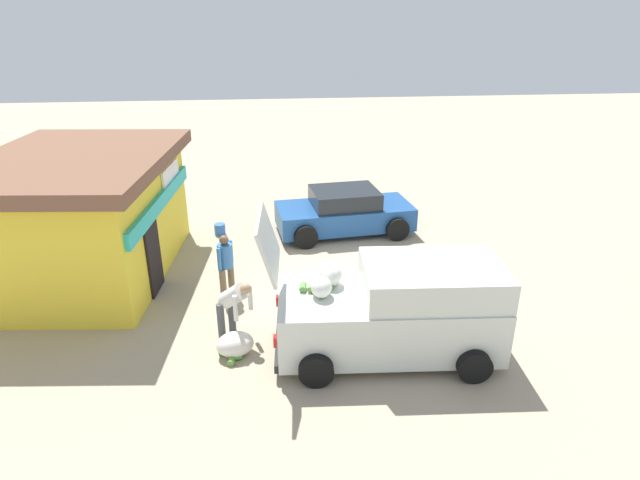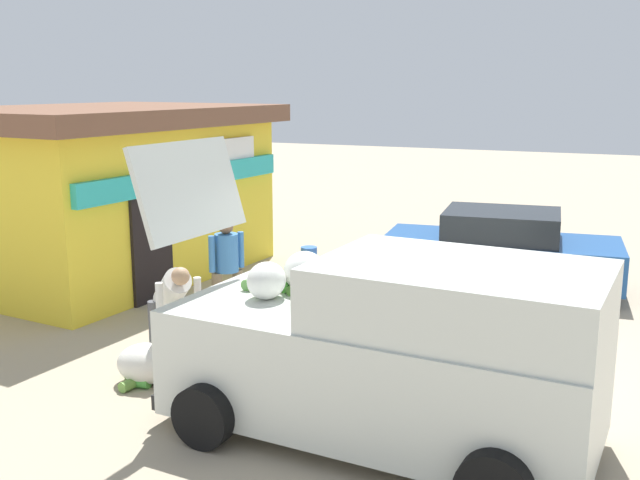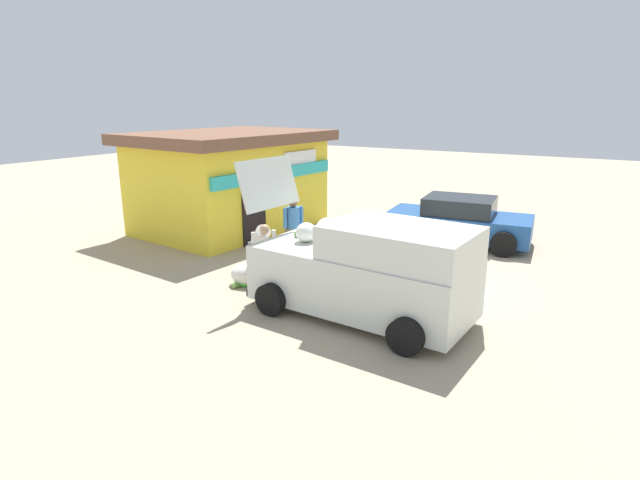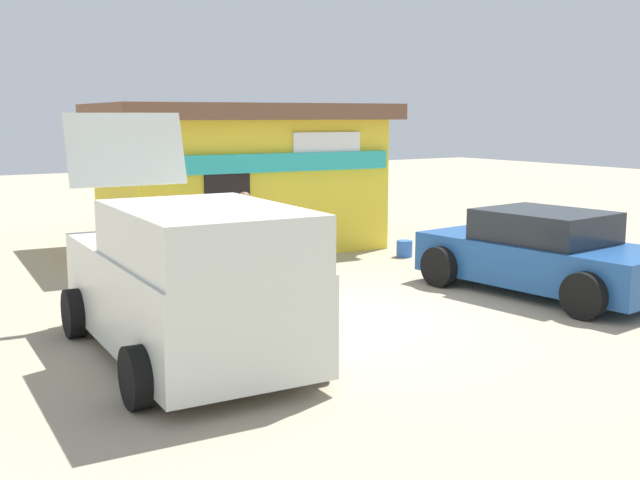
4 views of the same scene
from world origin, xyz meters
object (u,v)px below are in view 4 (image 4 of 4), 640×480
Objects in this scene: vendor_standing at (245,231)px; paint_bucket at (404,249)px; storefront_bar at (237,174)px; parked_sedan at (543,254)px; unloaded_banana_pile at (119,289)px; delivery_van at (188,281)px; customer_bending at (154,246)px.

vendor_standing is 3.91m from paint_bucket.
storefront_bar is 7.10m from parked_sedan.
parked_sedan is 6.65m from unloaded_banana_pile.
paint_bucket is at bearing 31.06° from delivery_van.
parked_sedan is 6.15m from customer_bending.
delivery_van reaches higher than unloaded_banana_pile.
parked_sedan is at bearing -41.84° from vendor_standing.
unloaded_banana_pile is (-3.91, -3.74, -1.35)m from storefront_bar.
delivery_van is 4.16m from vendor_standing.
unloaded_banana_pile is 2.72× the size of paint_bucket.
paint_bucket is at bearing 6.66° from vendor_standing.
delivery_van reaches higher than customer_bending.
delivery_van is 13.83× the size of paint_bucket.
parked_sedan reaches higher than unloaded_banana_pile.
vendor_standing is at bearing -173.34° from paint_bucket.
storefront_bar is at bearing 106.61° from parked_sedan.
customer_bending reaches higher than unloaded_banana_pile.
vendor_standing is 1.73× the size of unloaded_banana_pile.
customer_bending is at bearing -172.09° from vendor_standing.
vendor_standing is (2.48, 3.35, -0.03)m from delivery_van.
delivery_van is 1.11× the size of parked_sedan.
paint_bucket is (6.29, 3.79, -0.76)m from delivery_van.
paint_bucket is (0.17, 3.71, -0.47)m from parked_sedan.
unloaded_banana_pile is at bearing -136.32° from storefront_bar.
customer_bending is at bearing 2.10° from unloaded_banana_pile.
vendor_standing is 2.39m from unloaded_banana_pile.
customer_bending is 5.60m from paint_bucket.
storefront_bar reaches higher than delivery_van.
vendor_standing reaches higher than parked_sedan.
storefront_bar is 5.05m from customer_bending.
storefront_bar is at bearing 64.87° from vendor_standing.
customer_bending is at bearing 150.51° from parked_sedan.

